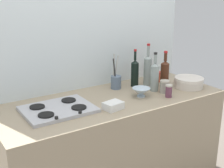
{
  "coord_description": "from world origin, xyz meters",
  "views": [
    {
      "loc": [
        -1.22,
        -1.88,
        1.73
      ],
      "look_at": [
        0.0,
        0.0,
        1.02
      ],
      "focal_mm": 49.3,
      "sensor_mm": 36.0,
      "label": 1
    }
  ],
  "objects_px": {
    "condiment_jar_front": "(158,76)",
    "wine_bottle_leftmost": "(148,70)",
    "plate_stack": "(189,82)",
    "condiment_jar_spare": "(165,87)",
    "wine_bottle_mid_left": "(135,73)",
    "stovetop_hob": "(58,109)",
    "butter_dish": "(113,106)",
    "utensil_crock": "(116,81)",
    "wine_bottle_mid_right": "(165,73)",
    "wine_bottle_rightmost": "(155,76)",
    "condiment_jar_rear": "(169,91)",
    "mixing_bowl": "(141,92)"
  },
  "relations": [
    {
      "from": "condiment_jar_front",
      "to": "wine_bottle_leftmost",
      "type": "bearing_deg",
      "value": -166.92
    },
    {
      "from": "plate_stack",
      "to": "condiment_jar_spare",
      "type": "height_order",
      "value": "condiment_jar_spare"
    },
    {
      "from": "wine_bottle_mid_left",
      "to": "stovetop_hob",
      "type": "bearing_deg",
      "value": -168.54
    },
    {
      "from": "butter_dish",
      "to": "utensil_crock",
      "type": "xyz_separation_m",
      "value": [
        0.27,
        0.37,
        0.04
      ]
    },
    {
      "from": "wine_bottle_mid_right",
      "to": "butter_dish",
      "type": "xyz_separation_m",
      "value": [
        -0.65,
        -0.18,
        -0.1
      ]
    },
    {
      "from": "wine_bottle_rightmost",
      "to": "condiment_jar_rear",
      "type": "relative_size",
      "value": 3.2
    },
    {
      "from": "wine_bottle_leftmost",
      "to": "condiment_jar_rear",
      "type": "distance_m",
      "value": 0.35
    },
    {
      "from": "mixing_bowl",
      "to": "utensil_crock",
      "type": "xyz_separation_m",
      "value": [
        -0.06,
        0.28,
        0.03
      ]
    },
    {
      "from": "stovetop_hob",
      "to": "condiment_jar_spare",
      "type": "relative_size",
      "value": 4.6
    },
    {
      "from": "butter_dish",
      "to": "mixing_bowl",
      "type": "bearing_deg",
      "value": 16.82
    },
    {
      "from": "condiment_jar_front",
      "to": "mixing_bowl",
      "type": "bearing_deg",
      "value": -147.67
    },
    {
      "from": "condiment_jar_spare",
      "to": "wine_bottle_leftmost",
      "type": "bearing_deg",
      "value": 87.15
    },
    {
      "from": "wine_bottle_mid_left",
      "to": "wine_bottle_mid_right",
      "type": "height_order",
      "value": "wine_bottle_mid_left"
    },
    {
      "from": "wine_bottle_mid_left",
      "to": "utensil_crock",
      "type": "bearing_deg",
      "value": 168.79
    },
    {
      "from": "wine_bottle_rightmost",
      "to": "condiment_jar_spare",
      "type": "height_order",
      "value": "wine_bottle_rightmost"
    },
    {
      "from": "mixing_bowl",
      "to": "utensil_crock",
      "type": "bearing_deg",
      "value": 101.68
    },
    {
      "from": "condiment_jar_spare",
      "to": "condiment_jar_rear",
      "type": "bearing_deg",
      "value": -114.3
    },
    {
      "from": "condiment_jar_front",
      "to": "condiment_jar_spare",
      "type": "xyz_separation_m",
      "value": [
        -0.16,
        -0.27,
        0.01
      ]
    },
    {
      "from": "mixing_bowl",
      "to": "condiment_jar_front",
      "type": "distance_m",
      "value": 0.45
    },
    {
      "from": "plate_stack",
      "to": "wine_bottle_leftmost",
      "type": "relative_size",
      "value": 0.69
    },
    {
      "from": "mixing_bowl",
      "to": "condiment_jar_front",
      "type": "xyz_separation_m",
      "value": [
        0.38,
        0.24,
        0.01
      ]
    },
    {
      "from": "wine_bottle_leftmost",
      "to": "wine_bottle_mid_left",
      "type": "bearing_deg",
      "value": 163.07
    },
    {
      "from": "wine_bottle_leftmost",
      "to": "condiment_jar_rear",
      "type": "xyz_separation_m",
      "value": [
        -0.06,
        -0.33,
        -0.09
      ]
    },
    {
      "from": "stovetop_hob",
      "to": "plate_stack",
      "type": "distance_m",
      "value": 1.17
    },
    {
      "from": "condiment_jar_front",
      "to": "condiment_jar_spare",
      "type": "bearing_deg",
      "value": -121.24
    },
    {
      "from": "mixing_bowl",
      "to": "wine_bottle_rightmost",
      "type": "bearing_deg",
      "value": 17.52
    },
    {
      "from": "wine_bottle_rightmost",
      "to": "mixing_bowl",
      "type": "distance_m",
      "value": 0.21
    },
    {
      "from": "stovetop_hob",
      "to": "condiment_jar_front",
      "type": "bearing_deg",
      "value": 8.67
    },
    {
      "from": "mixing_bowl",
      "to": "condiment_jar_front",
      "type": "relative_size",
      "value": 1.6
    },
    {
      "from": "condiment_jar_front",
      "to": "butter_dish",
      "type": "bearing_deg",
      "value": -154.34
    },
    {
      "from": "wine_bottle_mid_left",
      "to": "wine_bottle_rightmost",
      "type": "xyz_separation_m",
      "value": [
        0.07,
        -0.18,
        0.0
      ]
    },
    {
      "from": "plate_stack",
      "to": "wine_bottle_rightmost",
      "type": "xyz_separation_m",
      "value": [
        -0.31,
        0.09,
        0.08
      ]
    },
    {
      "from": "wine_bottle_leftmost",
      "to": "condiment_jar_front",
      "type": "bearing_deg",
      "value": 13.08
    },
    {
      "from": "plate_stack",
      "to": "stovetop_hob",
      "type": "bearing_deg",
      "value": 174.38
    },
    {
      "from": "utensil_crock",
      "to": "stovetop_hob",
      "type": "bearing_deg",
      "value": -162.45
    },
    {
      "from": "wine_bottle_leftmost",
      "to": "condiment_jar_front",
      "type": "height_order",
      "value": "wine_bottle_leftmost"
    },
    {
      "from": "plate_stack",
      "to": "condiment_jar_spare",
      "type": "xyz_separation_m",
      "value": [
        -0.27,
        0.0,
        0.01
      ]
    },
    {
      "from": "condiment_jar_front",
      "to": "condiment_jar_rear",
      "type": "xyz_separation_m",
      "value": [
        -0.21,
        -0.37,
        0.01
      ]
    },
    {
      "from": "wine_bottle_mid_left",
      "to": "utensil_crock",
      "type": "xyz_separation_m",
      "value": [
        -0.17,
        0.03,
        -0.05
      ]
    },
    {
      "from": "mixing_bowl",
      "to": "wine_bottle_mid_right",
      "type": "bearing_deg",
      "value": 14.84
    },
    {
      "from": "plate_stack",
      "to": "condiment_jar_front",
      "type": "distance_m",
      "value": 0.3
    },
    {
      "from": "plate_stack",
      "to": "butter_dish",
      "type": "height_order",
      "value": "plate_stack"
    },
    {
      "from": "wine_bottle_leftmost",
      "to": "wine_bottle_mid_right",
      "type": "height_order",
      "value": "wine_bottle_leftmost"
    },
    {
      "from": "stovetop_hob",
      "to": "wine_bottle_mid_left",
      "type": "distance_m",
      "value": 0.81
    },
    {
      "from": "utensil_crock",
      "to": "mixing_bowl",
      "type": "bearing_deg",
      "value": -78.32
    },
    {
      "from": "condiment_jar_spare",
      "to": "wine_bottle_mid_right",
      "type": "bearing_deg",
      "value": 48.86
    },
    {
      "from": "wine_bottle_mid_right",
      "to": "condiment_jar_rear",
      "type": "distance_m",
      "value": 0.26
    },
    {
      "from": "wine_bottle_mid_right",
      "to": "utensil_crock",
      "type": "relative_size",
      "value": 1.05
    },
    {
      "from": "wine_bottle_mid_right",
      "to": "wine_bottle_leftmost",
      "type": "bearing_deg",
      "value": 125.41
    },
    {
      "from": "wine_bottle_leftmost",
      "to": "mixing_bowl",
      "type": "xyz_separation_m",
      "value": [
        -0.23,
        -0.21,
        -0.1
      ]
    }
  ]
}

